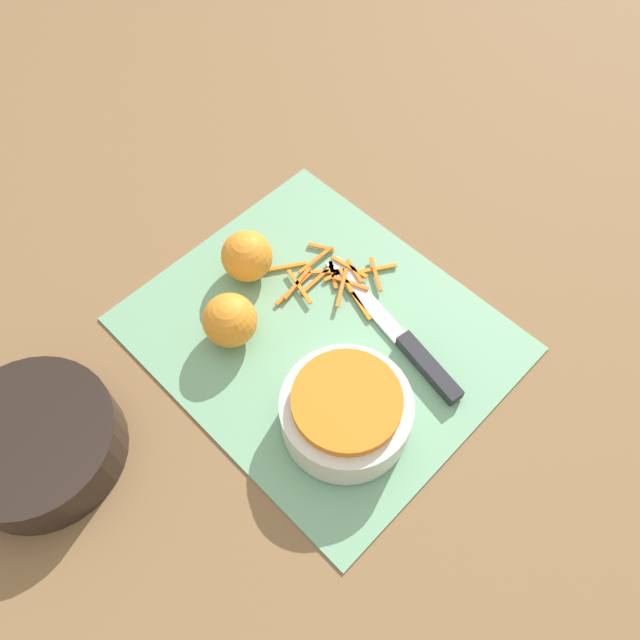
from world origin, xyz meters
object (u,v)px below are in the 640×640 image
bowl_speckled (346,411)px  orange_left (249,255)px  bowl_dark (37,443)px  knife (413,350)px  orange_right (230,320)px

bowl_speckled → orange_left: bearing=-16.1°
bowl_dark → knife: (-0.22, -0.40, -0.02)m
bowl_speckled → knife: size_ratio=0.59×
orange_left → orange_right: 0.10m
bowl_speckled → knife: bearing=-88.4°
bowl_dark → orange_right: orange_right is taller
bowl_speckled → bowl_dark: bearing=50.5°
bowl_speckled → orange_right: same height
orange_right → knife: bearing=-142.0°
bowl_dark → orange_left: (0.02, -0.34, 0.01)m
bowl_dark → orange_left: 0.34m
bowl_speckled → knife: 0.13m
bowl_speckled → knife: bowl_speckled is taller
orange_right → bowl_speckled: bearing=-175.7°
bowl_speckled → orange_left: size_ratio=2.21×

